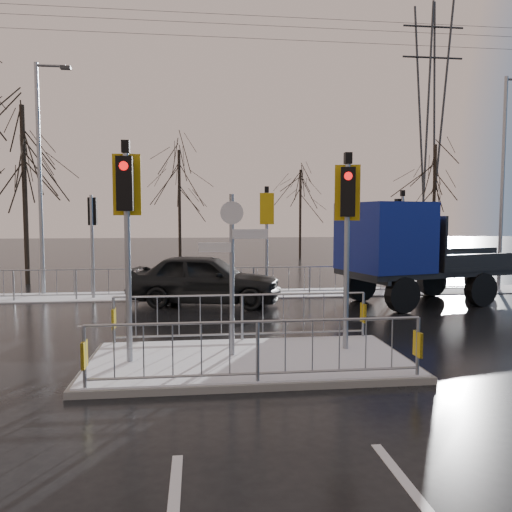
{
  "coord_description": "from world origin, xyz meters",
  "views": [
    {
      "loc": [
        -0.95,
        -9.19,
        2.78
      ],
      "look_at": [
        0.54,
        3.39,
        1.8
      ],
      "focal_mm": 35.0,
      "sensor_mm": 36.0,
      "label": 1
    }
  ],
  "objects": [
    {
      "name": "ground",
      "position": [
        0.0,
        0.0,
        0.0
      ],
      "size": [
        120.0,
        120.0,
        0.0
      ],
      "primitive_type": "plane",
      "color": "black",
      "rests_on": "ground"
    },
    {
      "name": "snow_verge",
      "position": [
        0.0,
        8.6,
        0.02
      ],
      "size": [
        30.0,
        2.0,
        0.04
      ],
      "primitive_type": "cube",
      "color": "silver",
      "rests_on": "ground"
    },
    {
      "name": "lane_markings",
      "position": [
        0.0,
        -0.33,
        0.0
      ],
      "size": [
        8.0,
        11.38,
        0.01
      ],
      "color": "silver",
      "rests_on": "ground"
    },
    {
      "name": "traffic_island",
      "position": [
        -0.01,
        0.01,
        0.39
      ],
      "size": [
        6.0,
        3.04,
        4.15
      ],
      "color": "slate",
      "rests_on": "ground"
    },
    {
      "name": "far_kerb_fixtures",
      "position": [
        0.29,
        8.09,
        1.02
      ],
      "size": [
        18.0,
        0.65,
        3.83
      ],
      "color": "gray",
      "rests_on": "ground"
    },
    {
      "name": "car_far_lane",
      "position": [
        -0.71,
        6.67,
        0.82
      ],
      "size": [
        5.15,
        3.0,
        1.65
      ],
      "primitive_type": "imported",
      "rotation": [
        0.0,
        0.0,
        1.34
      ],
      "color": "black",
      "rests_on": "ground"
    },
    {
      "name": "flatbed_truck",
      "position": [
        5.79,
        5.98,
        1.72
      ],
      "size": [
        7.39,
        4.18,
        3.24
      ],
      "color": "black",
      "rests_on": "ground"
    },
    {
      "name": "tree_near_b",
      "position": [
        -8.0,
        12.5,
        5.15
      ],
      "size": [
        4.0,
        4.0,
        7.55
      ],
      "color": "black",
      "rests_on": "ground"
    },
    {
      "name": "tree_far_a",
      "position": [
        -2.0,
        22.0,
        4.82
      ],
      "size": [
        3.75,
        3.75,
        7.08
      ],
      "color": "black",
      "rests_on": "ground"
    },
    {
      "name": "tree_far_b",
      "position": [
        6.0,
        24.0,
        4.18
      ],
      "size": [
        3.25,
        3.25,
        6.14
      ],
      "color": "black",
      "rests_on": "ground"
    },
    {
      "name": "tree_far_c",
      "position": [
        14.0,
        21.0,
        5.15
      ],
      "size": [
        4.0,
        4.0,
        7.55
      ],
      "color": "black",
      "rests_on": "ground"
    },
    {
      "name": "street_lamp_right",
      "position": [
        10.57,
        8.5,
        4.39
      ],
      "size": [
        1.25,
        0.18,
        8.0
      ],
      "color": "gray",
      "rests_on": "ground"
    },
    {
      "name": "street_lamp_left",
      "position": [
        -6.43,
        9.5,
        4.49
      ],
      "size": [
        1.25,
        0.18,
        8.2
      ],
      "color": "gray",
      "rests_on": "ground"
    },
    {
      "name": "pylon_wires",
      "position": [
        16.88,
        30.0,
        11.03
      ],
      "size": [
        70.0,
        2.38,
        19.97
      ],
      "color": "#2D3033",
      "rests_on": "ground"
    }
  ]
}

